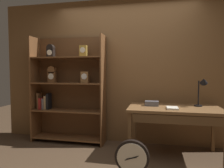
% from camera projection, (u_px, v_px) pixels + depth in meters
% --- Properties ---
extents(back_wood_panel, '(4.80, 0.05, 2.60)m').
position_uv_depth(back_wood_panel, '(126.00, 71.00, 3.77)').
color(back_wood_panel, brown).
rests_on(back_wood_panel, ground).
extents(bookshelf, '(1.35, 0.36, 1.93)m').
position_uv_depth(bookshelf, '(67.00, 90.00, 3.82)').
color(bookshelf, brown).
rests_on(bookshelf, ground).
extents(workbench, '(1.38, 0.75, 0.75)m').
position_uv_depth(workbench, '(174.00, 113.00, 3.11)').
color(workbench, brown).
rests_on(workbench, ground).
extents(desk_lamp, '(0.19, 0.19, 0.47)m').
position_uv_depth(desk_lamp, '(202.00, 86.00, 3.17)').
color(desk_lamp, black).
rests_on(desk_lamp, workbench).
extents(toolbox_small, '(0.21, 0.13, 0.08)m').
position_uv_depth(toolbox_small, '(152.00, 103.00, 3.28)').
color(toolbox_small, '#595960').
rests_on(toolbox_small, workbench).
extents(open_repair_manual, '(0.16, 0.22, 0.02)m').
position_uv_depth(open_repair_manual, '(172.00, 108.00, 3.01)').
color(open_repair_manual, silver).
rests_on(open_repair_manual, workbench).
extents(round_clock_large, '(0.42, 0.11, 0.46)m').
position_uv_depth(round_clock_large, '(132.00, 158.00, 2.53)').
color(round_clock_large, black).
rests_on(round_clock_large, ground).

